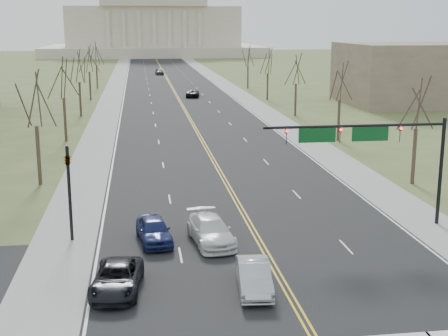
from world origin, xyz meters
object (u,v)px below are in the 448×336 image
object	(u,v)px
car_sb_inner_second	(211,231)
car_far_nb	(193,93)
car_sb_inner_lead	(254,277)
car_sb_outer_second	(154,230)
car_sb_outer_lead	(117,278)
car_far_sb	(159,71)
signal_left	(69,182)
signal_mast	(369,142)

from	to	relation	value
car_sb_inner_second	car_far_nb	distance (m)	78.51
car_sb_inner_lead	car_sb_outer_second	xyz separation A→B (m)	(-4.79, 7.85, 0.04)
car_sb_outer_lead	car_sb_inner_second	xyz separation A→B (m)	(5.49, 6.43, 0.09)
car_sb_outer_second	car_far_sb	size ratio (longest dim) A/B	0.94
car_sb_inner_second	signal_left	bearing A→B (deg)	161.15
signal_left	car_sb_inner_second	distance (m)	9.14
signal_left	car_far_nb	xyz separation A→B (m)	(14.28, 76.61, -3.01)
car_far_nb	car_sb_inner_second	bearing A→B (deg)	93.77
signal_mast	car_sb_outer_lead	distance (m)	18.59
car_sb_outer_lead	car_sb_inner_lead	bearing A→B (deg)	-0.57
signal_left	car_sb_inner_second	bearing A→B (deg)	-11.27
car_far_nb	car_far_sb	bearing A→B (deg)	-77.48
car_sb_inner_second	car_far_sb	bearing A→B (deg)	81.72
signal_mast	car_sb_inner_lead	world-z (taller)	signal_mast
signal_left	car_far_nb	world-z (taller)	signal_left
car_sb_inner_lead	car_far_sb	distance (m)	138.26
signal_left	car_sb_outer_second	xyz separation A→B (m)	(5.04, -1.08, -2.92)
car_sb_outer_second	car_far_nb	world-z (taller)	car_sb_outer_second
car_sb_inner_second	car_far_nb	xyz separation A→B (m)	(5.79, 78.30, -0.10)
car_sb_inner_lead	car_sb_outer_second	bearing A→B (deg)	126.40
car_far_nb	car_sb_inner_lead	bearing A→B (deg)	95.02
car_sb_inner_second	car_sb_outer_lead	bearing A→B (deg)	-138.06
car_sb_inner_lead	car_far_sb	size ratio (longest dim) A/B	0.93
signal_mast	car_far_nb	world-z (taller)	signal_mast
car_sb_inner_lead	car_far_nb	size ratio (longest dim) A/B	0.92
car_sb_outer_second	signal_left	bearing A→B (deg)	160.40
car_sb_outer_lead	car_sb_inner_second	size ratio (longest dim) A/B	0.92
car_far_nb	car_far_sb	size ratio (longest dim) A/B	1.01
signal_mast	car_far_sb	size ratio (longest dim) A/B	2.48
car_far_sb	car_far_nb	bearing A→B (deg)	-90.83
signal_mast	car_sb_inner_lead	bearing A→B (deg)	-135.55
car_sb_inner_second	car_far_nb	bearing A→B (deg)	78.19
car_sb_inner_lead	car_sb_outer_lead	xyz separation A→B (m)	(-6.83, 0.81, -0.05)
car_far_nb	signal_mast	bearing A→B (deg)	101.48
car_sb_inner_lead	signal_mast	bearing A→B (deg)	49.44
car_sb_outer_lead	car_sb_inner_second	world-z (taller)	car_sb_inner_second
signal_left	car_far_nb	bearing A→B (deg)	79.44
car_sb_inner_second	car_sb_outer_second	world-z (taller)	car_sb_inner_second
car_sb_outer_second	car_sb_outer_lead	bearing A→B (deg)	-113.60
car_sb_outer_second	car_far_nb	distance (m)	78.24
signal_mast	signal_left	bearing A→B (deg)	180.00
signal_mast	car_sb_outer_lead	world-z (taller)	signal_mast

